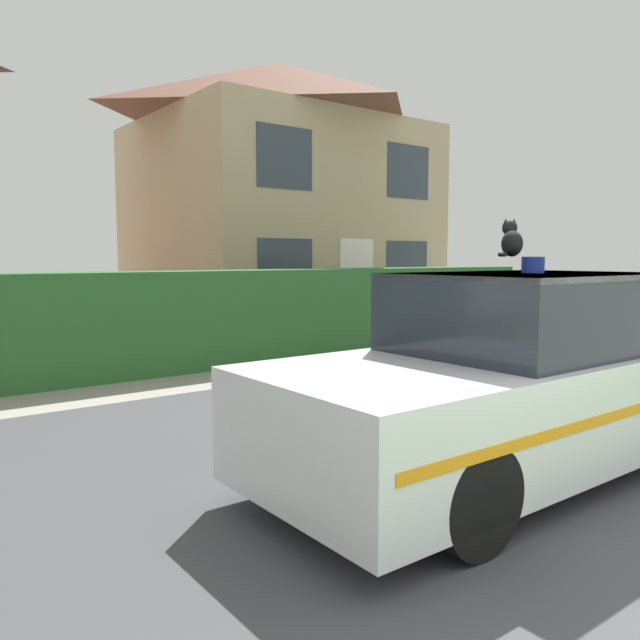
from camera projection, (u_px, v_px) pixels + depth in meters
road_strip at (322, 457)px, 5.24m from camera, size 28.00×5.90×0.01m
garden_hedge at (186, 320)px, 9.32m from camera, size 14.81×0.86×1.47m
police_car at (517, 379)px, 4.82m from camera, size 4.28×1.68×1.67m
cat at (511, 241)px, 4.55m from camera, size 0.31×0.26×0.28m
house_right at (278, 191)px, 16.59m from camera, size 6.98×6.30×6.73m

